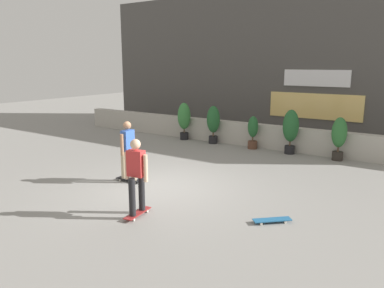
% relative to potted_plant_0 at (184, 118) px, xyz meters
% --- Properties ---
extents(ground_plane, '(48.00, 48.00, 0.00)m').
position_rel_potted_plant_0_xyz_m(ground_plane, '(3.13, -5.55, -0.93)').
color(ground_plane, gray).
extents(planter_wall, '(18.00, 0.40, 0.90)m').
position_rel_potted_plant_0_xyz_m(planter_wall, '(3.13, 0.45, -0.48)').
color(planter_wall, '#B2ADA3').
rests_on(planter_wall, ground).
extents(building_backdrop, '(20.00, 2.08, 6.50)m').
position_rel_potted_plant_0_xyz_m(building_backdrop, '(3.14, 4.45, 2.32)').
color(building_backdrop, '#4C4947').
rests_on(building_backdrop, ground).
extents(potted_plant_0, '(0.55, 0.55, 1.58)m').
position_rel_potted_plant_0_xyz_m(potted_plant_0, '(0.00, 0.00, 0.00)').
color(potted_plant_0, black).
rests_on(potted_plant_0, ground).
extents(potted_plant_1, '(0.53, 0.53, 1.54)m').
position_rel_potted_plant_0_xyz_m(potted_plant_1, '(1.45, 0.00, -0.03)').
color(potted_plant_1, black).
rests_on(potted_plant_1, ground).
extents(potted_plant_2, '(0.40, 0.40, 1.26)m').
position_rel_potted_plant_0_xyz_m(potted_plant_2, '(3.21, 0.00, -0.24)').
color(potted_plant_2, brown).
rests_on(potted_plant_2, ground).
extents(potted_plant_3, '(0.57, 0.57, 1.61)m').
position_rel_potted_plant_0_xyz_m(potted_plant_3, '(4.68, -0.00, 0.02)').
color(potted_plant_3, black).
rests_on(potted_plant_3, ground).
extents(potted_plant_4, '(0.50, 0.50, 1.47)m').
position_rel_potted_plant_0_xyz_m(potted_plant_4, '(6.36, -0.00, -0.07)').
color(potted_plant_4, '#2D2823').
rests_on(potted_plant_4, ground).
extents(skater_by_wall_right, '(0.81, 0.56, 1.70)m').
position_rel_potted_plant_0_xyz_m(skater_by_wall_right, '(2.13, -5.69, 0.02)').
color(skater_by_wall_right, black).
rests_on(skater_by_wall_right, ground).
extents(skater_by_wall_left, '(0.56, 0.82, 1.70)m').
position_rel_potted_plant_0_xyz_m(skater_by_wall_left, '(3.94, -7.35, 0.02)').
color(skater_by_wall_left, maroon).
rests_on(skater_by_wall_left, ground).
extents(skateboard_near_camera, '(0.72, 0.70, 0.08)m').
position_rel_potted_plant_0_xyz_m(skateboard_near_camera, '(6.49, -6.07, -0.86)').
color(skateboard_near_camera, '#266699').
rests_on(skateboard_near_camera, ground).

